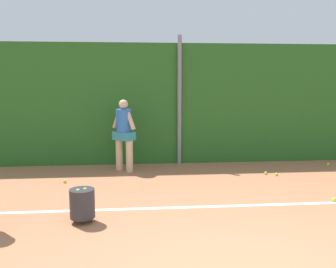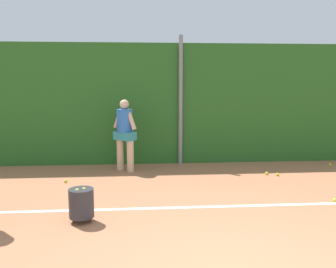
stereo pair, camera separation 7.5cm
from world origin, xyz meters
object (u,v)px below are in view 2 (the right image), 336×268
tennis_ball_4 (330,164)px  tennis_ball_9 (277,174)px  tennis_ball_5 (66,181)px  tennis_ball_0 (335,200)px  player_backcourt_far (125,131)px  tennis_ball_8 (267,173)px  ball_hopper (81,203)px

tennis_ball_4 → tennis_ball_9: size_ratio=1.00×
tennis_ball_4 → tennis_ball_5: (-6.09, -1.02, 0.00)m
tennis_ball_0 → tennis_ball_5: bearing=161.6°
tennis_ball_4 → tennis_ball_5: 6.18m
player_backcourt_far → tennis_ball_8: (3.10, -0.64, -0.88)m
tennis_ball_5 → tennis_ball_8: (4.27, 0.30, 0.00)m
tennis_ball_9 → tennis_ball_0: bearing=-79.7°
tennis_ball_5 → tennis_ball_8: same height
ball_hopper → tennis_ball_9: bearing=31.7°
tennis_ball_8 → tennis_ball_0: bearing=-74.6°
tennis_ball_0 → tennis_ball_8: bearing=105.4°
tennis_ball_5 → tennis_ball_9: size_ratio=1.00×
tennis_ball_8 → tennis_ball_9: size_ratio=1.00×
player_backcourt_far → tennis_ball_0: bearing=-173.4°
ball_hopper → tennis_ball_9: size_ratio=7.78×
player_backcourt_far → tennis_ball_9: bearing=-151.4°
ball_hopper → tennis_ball_5: 2.29m
ball_hopper → tennis_ball_5: size_ratio=7.78×
player_backcourt_far → tennis_ball_0: size_ratio=24.60×
tennis_ball_9 → tennis_ball_8: bearing=149.1°
tennis_ball_0 → tennis_ball_9: bearing=100.3°
ball_hopper → tennis_ball_8: size_ratio=7.78×
tennis_ball_0 → ball_hopper: bearing=-172.0°
tennis_ball_5 → ball_hopper: bearing=-73.5°
player_backcourt_far → tennis_ball_5: 1.74m
ball_hopper → tennis_ball_0: ball_hopper is taller
tennis_ball_0 → tennis_ball_8: same height
tennis_ball_5 → tennis_ball_9: 4.47m
tennis_ball_0 → tennis_ball_9: size_ratio=1.00×
tennis_ball_5 → tennis_ball_8: 4.28m
ball_hopper → tennis_ball_4: size_ratio=7.78×
tennis_ball_4 → tennis_ball_5: size_ratio=1.00×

